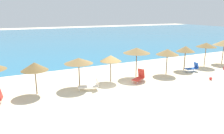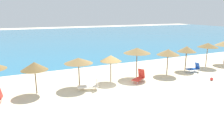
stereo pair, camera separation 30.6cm
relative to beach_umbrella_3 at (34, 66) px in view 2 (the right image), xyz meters
The scene contains 13 objects.
ground_plane 6.77m from the beach_umbrella_3, ahead, with size 160.00×160.00×0.00m, color beige.
sea_water 38.71m from the beach_umbrella_3, 80.54° to the left, with size 160.00×64.08×0.01m, color teal.
beach_umbrella_3 is the anchor object (origin of this frame).
beach_umbrella_4 3.40m from the beach_umbrella_3, ahead, with size 2.33×2.33×2.48m.
beach_umbrella_5 6.40m from the beach_umbrella_3, ahead, with size 1.91×1.91×2.40m.
beach_umbrella_6 9.18m from the beach_umbrella_3, ahead, with size 2.54×2.54×2.86m.
beach_umbrella_7 12.41m from the beach_umbrella_3, ahead, with size 2.21×2.21×2.57m.
beach_umbrella_8 15.30m from the beach_umbrella_3, ahead, with size 1.95×1.95×2.60m.
beach_umbrella_9 18.60m from the beach_umbrella_3, ahead, with size 2.23×2.23×2.73m.
lounge_chair_0 4.47m from the beach_umbrella_3, 14.31° to the right, with size 1.77×1.06×1.06m.
lounge_chair_1 15.69m from the beach_umbrella_3, ahead, with size 1.43×0.73×0.95m.
lounge_chair_2 8.84m from the beach_umbrella_3, ahead, with size 1.44×1.15×1.13m.
beach_ball 15.39m from the beach_umbrella_3, 13.22° to the right, with size 0.28×0.28×0.28m, color red.
Camera 2 is at (-7.63, -15.34, 6.01)m, focal length 33.85 mm.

